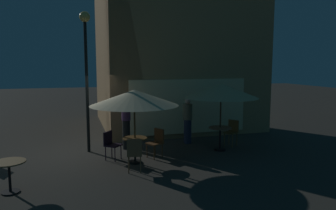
# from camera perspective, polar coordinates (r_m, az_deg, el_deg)

# --- Properties ---
(ground_plane) EXTENTS (60.00, 60.00, 0.00)m
(ground_plane) POSITION_cam_1_polar(r_m,az_deg,el_deg) (10.85, -15.33, -8.42)
(ground_plane) COLOR #36342E
(cafe_building) EXTENTS (6.70, 6.49, 9.32)m
(cafe_building) POSITION_cam_1_polar(r_m,az_deg,el_deg) (14.13, -2.57, 14.48)
(cafe_building) COLOR tan
(cafe_building) RESTS_ON ground
(street_lamp_near_corner) EXTENTS (0.34, 0.34, 4.53)m
(street_lamp_near_corner) POSITION_cam_1_polar(r_m,az_deg,el_deg) (10.70, -14.35, 8.62)
(street_lamp_near_corner) COLOR black
(street_lamp_near_corner) RESTS_ON ground
(cafe_table_0) EXTENTS (0.77, 0.77, 0.78)m
(cafe_table_0) POSITION_cam_1_polar(r_m,az_deg,el_deg) (10.95, 9.22, -4.96)
(cafe_table_0) COLOR black
(cafe_table_0) RESTS_ON ground
(cafe_table_1) EXTENTS (0.71, 0.71, 0.75)m
(cafe_table_1) POSITION_cam_1_polar(r_m,az_deg,el_deg) (9.51, -5.88, -7.04)
(cafe_table_1) COLOR black
(cafe_table_1) RESTS_ON ground
(cafe_table_2) EXTENTS (0.73, 0.73, 0.73)m
(cafe_table_2) POSITION_cam_1_polar(r_m,az_deg,el_deg) (8.17, -26.34, -10.28)
(cafe_table_2) COLOR black
(cafe_table_2) RESTS_ON ground
(patio_umbrella_0) EXTENTS (2.45, 2.45, 2.25)m
(patio_umbrella_0) POSITION_cam_1_polar(r_m,az_deg,el_deg) (10.73, 9.38, 2.51)
(patio_umbrella_0) COLOR black
(patio_umbrella_0) RESTS_ON ground
(patio_umbrella_1) EXTENTS (2.56, 2.56, 2.16)m
(patio_umbrella_1) POSITION_cam_1_polar(r_m,az_deg,el_deg) (9.27, -5.99, 1.28)
(patio_umbrella_1) COLOR black
(patio_umbrella_1) RESTS_ON ground
(cafe_chair_0) EXTENTS (0.55, 0.55, 0.91)m
(cafe_chair_0) POSITION_cam_1_polar(r_m,az_deg,el_deg) (11.64, 11.30, -4.39)
(cafe_chair_0) COLOR brown
(cafe_chair_0) RESTS_ON ground
(cafe_chair_1) EXTENTS (0.56, 0.56, 0.89)m
(cafe_chair_1) POSITION_cam_1_polar(r_m,az_deg,el_deg) (10.04, -2.01, -6.27)
(cafe_chair_1) COLOR brown
(cafe_chair_1) RESTS_ON ground
(cafe_chair_2) EXTENTS (0.59, 0.59, 0.86)m
(cafe_chair_2) POSITION_cam_1_polar(r_m,az_deg,el_deg) (9.95, -10.12, -6.58)
(cafe_chair_2) COLOR black
(cafe_chair_2) RESTS_ON ground
(cafe_chair_3) EXTENTS (0.47, 0.47, 0.94)m
(cafe_chair_3) POSITION_cam_1_polar(r_m,az_deg,el_deg) (8.68, -5.96, -8.28)
(cafe_chair_3) COLOR brown
(cafe_chair_3) RESTS_ON ground
(patron_standing_0) EXTENTS (0.33, 0.33, 1.65)m
(patron_standing_0) POSITION_cam_1_polar(r_m,az_deg,el_deg) (11.75, 3.50, -2.78)
(patron_standing_0) COLOR #2C344E
(patron_standing_0) RESTS_ON ground
(patron_standing_1) EXTENTS (0.30, 0.30, 1.78)m
(patron_standing_1) POSITION_cam_1_polar(r_m,az_deg,el_deg) (11.01, -7.43, -3.08)
(patron_standing_1) COLOR black
(patron_standing_1) RESTS_ON ground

